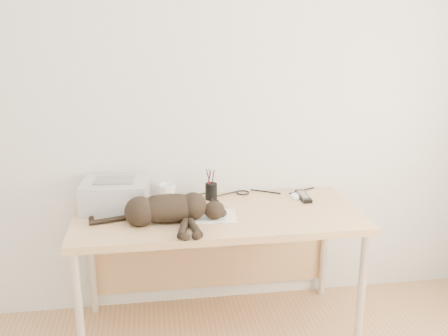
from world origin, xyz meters
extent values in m
plane|color=silver|center=(0.00, 1.75, 1.30)|extent=(3.50, 0.00, 3.50)
cube|color=tan|center=(0.00, 1.39, 0.72)|extent=(1.60, 0.70, 0.04)
cylinder|color=silver|center=(-0.75, 1.09, 0.35)|extent=(0.04, 0.04, 0.70)
cylinder|color=silver|center=(0.75, 1.09, 0.35)|extent=(0.04, 0.04, 0.70)
cylinder|color=silver|center=(-0.75, 1.69, 0.35)|extent=(0.04, 0.04, 0.70)
cylinder|color=silver|center=(0.75, 1.69, 0.35)|extent=(0.04, 0.04, 0.70)
cube|color=tan|center=(0.00, 1.72, 0.40)|extent=(1.48, 0.02, 0.60)
cube|color=#A3A3A8|center=(-0.57, 1.56, 0.82)|extent=(0.39, 0.34, 0.16)
cube|color=black|center=(-0.57, 1.56, 0.83)|extent=(0.31, 0.05, 0.10)
cube|color=slate|center=(-0.57, 1.56, 0.91)|extent=(0.23, 0.17, 0.01)
cube|color=white|center=(-0.06, 1.34, 0.74)|extent=(0.32, 0.24, 0.00)
cube|color=white|center=(-0.09, 1.36, 0.74)|extent=(0.35, 0.29, 0.00)
ellipsoid|color=black|center=(-0.28, 1.30, 0.82)|extent=(0.38, 0.16, 0.16)
sphere|color=black|center=(-0.43, 1.29, 0.81)|extent=(0.16, 0.16, 0.16)
ellipsoid|color=black|center=(-0.03, 1.29, 0.80)|extent=(0.11, 0.10, 0.10)
cone|color=black|center=(-0.04, 1.34, 0.84)|extent=(0.04, 0.05, 0.05)
cone|color=black|center=(-0.01, 1.33, 0.83)|extent=(0.04, 0.05, 0.05)
cylinder|color=black|center=(-0.21, 1.16, 0.76)|extent=(0.04, 0.22, 0.04)
cylinder|color=black|center=(-0.16, 1.16, 0.76)|extent=(0.04, 0.22, 0.04)
cylinder|color=black|center=(-0.58, 1.34, 0.76)|extent=(0.24, 0.03, 0.03)
imported|color=white|center=(-0.27, 1.67, 0.79)|extent=(0.14, 0.14, 0.09)
cylinder|color=black|center=(-0.01, 1.63, 0.79)|extent=(0.07, 0.07, 0.10)
cylinder|color=#990C0C|center=(-0.02, 1.63, 0.86)|extent=(0.01, 0.01, 0.14)
cylinder|color=navy|center=(0.00, 1.64, 0.86)|extent=(0.01, 0.01, 0.14)
cylinder|color=black|center=(-0.01, 1.62, 0.86)|extent=(0.01, 0.01, 0.14)
cube|color=slate|center=(-0.16, 1.53, 0.75)|extent=(0.15, 0.18, 0.02)
cube|color=black|center=(0.55, 1.56, 0.75)|extent=(0.06, 0.20, 0.02)
ellipsoid|color=white|center=(0.51, 1.59, 0.76)|extent=(0.09, 0.12, 0.04)
camera|label=1|loc=(-0.36, -1.20, 1.75)|focal=40.00mm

